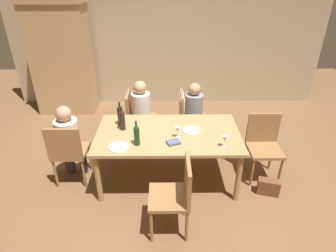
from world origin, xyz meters
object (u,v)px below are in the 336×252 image
Objects in this scene: chair_near at (177,192)px; person_man_guest at (69,138)px; wine_glass_centre at (177,130)px; armoire_cabinet at (62,58)px; dinner_plate_host at (119,147)px; wine_bottle_short_olive at (122,119)px; chair_right_end at (264,142)px; chair_left_end at (68,150)px; wine_bottle_dark_red at (137,135)px; wine_glass_near_left at (225,139)px; chair_far_left at (136,116)px; person_man_bearded at (143,109)px; dinner_plate_guest_left at (191,130)px; chair_far_right at (186,112)px; dining_table at (168,137)px; wine_bottle_tall_green at (120,115)px; person_woman_host at (195,110)px; handbag at (268,187)px.

person_man_guest is (-1.41, 0.93, 0.12)m from chair_near.
wine_glass_centre is (1.44, -0.14, 0.20)m from person_man_guest.
armoire_cabinet is 3.02m from dinner_plate_host.
person_man_guest is 0.76m from wine_bottle_short_olive.
dinner_plate_host is at bearing -61.16° from armoire_cabinet.
chair_left_end is at bearing 3.77° from chair_right_end.
wine_glass_near_left is at bearing -3.13° from wine_bottle_dark_red.
chair_far_left is 0.82× the size of person_man_bearded.
chair_far_right is at bearing 90.67° from dinner_plate_guest_left.
chair_right_end is 0.81× the size of person_man_guest.
wine_bottle_short_olive is at bearing -14.15° from person_man_bearded.
chair_right_end is (1.24, 0.99, 0.00)m from chair_near.
person_man_bearded is at bearing 113.75° from dining_table.
person_man_bearded is 1.12m from dinner_plate_guest_left.
wine_bottle_short_olive is at bearing 34.53° from chair_near.
chair_left_end is 2.04m from wine_glass_near_left.
chair_far_right reaches higher than dinner_plate_guest_left.
dinner_plate_host is (-0.09, -1.26, 0.22)m from chair_far_left.
chair_right_end is at bearing -0.28° from wine_bottle_short_olive.
wine_glass_centre is at bearing -47.88° from armoire_cabinet.
armoire_cabinet is at bearing 123.45° from wine_bottle_short_olive.
chair_far_left is at bearing 78.87° from wine_bottle_tall_green.
chair_far_left is at bearing -90.00° from person_man_bearded.
armoire_cabinet is 2.49m from wine_bottle_tall_green.
person_man_guest is 0.82m from dinner_plate_host.
wine_bottle_tall_green reaches higher than chair_left_end.
dinner_plate_guest_left is at bearing 39.22° from wine_glass_centre.
person_woman_host is (0.45, 0.91, -0.03)m from dining_table.
dining_table is at bearing 30.23° from dinner_plate_host.
chair_near is 3.93× the size of dinner_plate_guest_left.
chair_far_right is at bearing 71.64° from dining_table.
dining_table is 1.67× the size of person_man_guest.
armoire_cabinet is at bearing 123.01° from wine_bottle_dark_red.
handbag is at bearing -14.80° from dining_table.
chair_far_right is 1.00× the size of chair_near.
dining_table is 2.05× the size of chair_left_end.
wine_bottle_dark_red reaches higher than chair_far_left.
person_man_guest is at bearing -174.39° from wine_bottle_short_olive.
armoire_cabinet reaches higher than wine_bottle_dark_red.
wine_bottle_short_olive reaches higher than chair_far_right.
dinner_plate_guest_left is at bearing 2.51° from chair_right_end.
chair_near is (-0.21, -1.81, -0.06)m from chair_far_right.
armoire_cabinet is at bearing 142.05° from handbag.
wine_bottle_tall_green is (-0.14, -0.69, 0.36)m from chair_far_left.
dinner_plate_host is (-0.60, -0.35, 0.08)m from dining_table.
handbag is (1.02, -1.26, -0.48)m from chair_far_right.
dining_table is 0.72m from wine_bottle_tall_green.
person_man_bearded is 1.16m from wine_glass_centre.
dining_table is at bearing 29.44° from chair_far_left.
person_man_bearded reaches higher than wine_glass_near_left.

